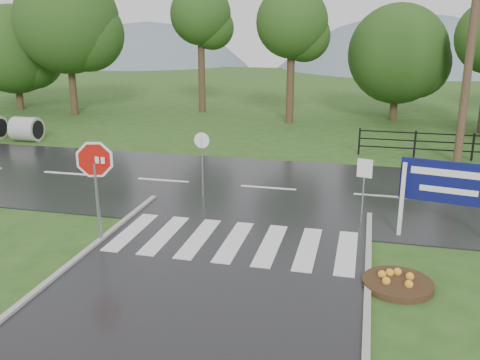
# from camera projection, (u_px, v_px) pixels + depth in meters

# --- Properties ---
(ground) EXTENTS (120.00, 120.00, 0.00)m
(ground) POSITION_uv_depth(u_px,v_px,m) (167.00, 349.00, 9.81)
(ground) COLOR #2A4F1A
(ground) RESTS_ON ground
(main_road) EXTENTS (90.00, 8.00, 0.04)m
(main_road) POSITION_uv_depth(u_px,v_px,m) (268.00, 189.00, 19.12)
(main_road) COLOR black
(main_road) RESTS_ON ground
(crosswalk) EXTENTS (6.50, 2.80, 0.02)m
(crosswalk) POSITION_uv_depth(u_px,v_px,m) (234.00, 241.00, 14.45)
(crosswalk) COLOR silver
(crosswalk) RESTS_ON ground
(fence_west) EXTENTS (9.58, 0.08, 1.20)m
(fence_west) POSITION_uv_depth(u_px,v_px,m) (473.00, 144.00, 22.76)
(fence_west) COLOR black
(fence_west) RESTS_ON ground
(hills) EXTENTS (102.00, 48.00, 48.00)m
(hills) POSITION_uv_depth(u_px,v_px,m) (365.00, 180.00, 74.01)
(hills) COLOR slate
(hills) RESTS_ON ground
(treeline) EXTENTS (83.20, 5.20, 10.00)m
(treeline) POSITION_uv_depth(u_px,v_px,m) (328.00, 121.00, 31.93)
(treeline) COLOR #1E4013
(treeline) RESTS_ON ground
(stop_sign) EXTENTS (1.29, 0.36, 2.98)m
(stop_sign) POSITION_uv_depth(u_px,v_px,m) (95.00, 169.00, 13.98)
(stop_sign) COLOR #939399
(stop_sign) RESTS_ON ground
(estate_billboard) EXTENTS (2.51, 0.54, 2.22)m
(estate_billboard) POSITION_uv_depth(u_px,v_px,m) (449.00, 187.00, 14.29)
(estate_billboard) COLOR silver
(estate_billboard) RESTS_ON ground
(flower_bed) EXTENTS (1.59, 1.59, 0.32)m
(flower_bed) POSITION_uv_depth(u_px,v_px,m) (398.00, 282.00, 12.07)
(flower_bed) COLOR #332111
(flower_bed) RESTS_ON ground
(reg_sign_small) EXTENTS (0.44, 0.12, 2.00)m
(reg_sign_small) POSITION_uv_depth(u_px,v_px,m) (364.00, 178.00, 15.39)
(reg_sign_small) COLOR #939399
(reg_sign_small) RESTS_ON ground
(reg_sign_round) EXTENTS (0.53, 0.07, 2.27)m
(reg_sign_round) POSITION_uv_depth(u_px,v_px,m) (202.00, 157.00, 17.77)
(reg_sign_round) COLOR #939399
(reg_sign_round) RESTS_ON ground
(utility_pole_east) EXTENTS (1.79, 0.33, 10.03)m
(utility_pole_east) POSITION_uv_depth(u_px,v_px,m) (472.00, 39.00, 21.18)
(utility_pole_east) COLOR #473523
(utility_pole_east) RESTS_ON ground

